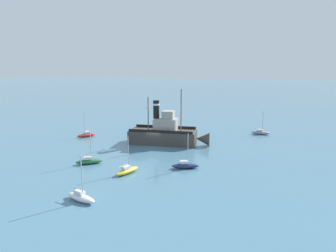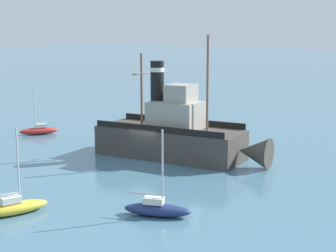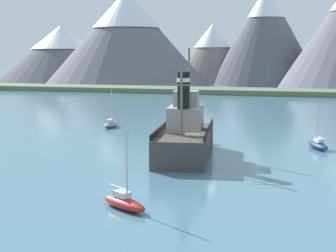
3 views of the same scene
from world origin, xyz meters
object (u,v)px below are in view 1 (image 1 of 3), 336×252
Objects in this scene: sailboat_white at (81,197)px; sailboat_grey at (261,132)px; sailboat_navy at (185,165)px; sailboat_yellow at (127,170)px; sailboat_green at (89,161)px; old_tugboat at (166,134)px; sailboat_red at (86,135)px.

sailboat_grey is at bearing 158.21° from sailboat_white.
sailboat_white is 1.00× the size of sailboat_navy.
sailboat_yellow and sailboat_green have the same top height.
old_tugboat is 3.01× the size of sailboat_yellow.
sailboat_yellow is (16.27, 0.65, -1.40)m from old_tugboat.
sailboat_white is 1.00× the size of sailboat_grey.
old_tugboat is at bearing 180.00° from sailboat_white.
sailboat_green is at bearing -77.89° from sailboat_navy.
sailboat_green is (2.90, -13.51, 0.00)m from sailboat_navy.
old_tugboat reaches higher than sailboat_grey.
sailboat_yellow and sailboat_red have the same top height.
sailboat_grey is 1.00× the size of sailboat_red.
old_tugboat is 16.85m from sailboat_red.
sailboat_navy is 1.00× the size of sailboat_grey.
sailboat_white is 1.00× the size of sailboat_green.
sailboat_navy is 1.00× the size of sailboat_yellow.
sailboat_red is at bearing -115.15° from sailboat_navy.
old_tugboat reaches higher than sailboat_navy.
sailboat_navy is at bearing 125.03° from sailboat_yellow.
sailboat_white is 8.92m from sailboat_yellow.
sailboat_green is (28.41, -21.91, 0.00)m from sailboat_grey.
sailboat_grey is 35.37m from sailboat_red.
sailboat_navy is at bearing -18.22° from sailboat_grey.
sailboat_navy is 26.86m from sailboat_grey.
sailboat_yellow is 7.17m from sailboat_green.
sailboat_white and sailboat_red have the same top height.
sailboat_red is at bearing -66.24° from sailboat_grey.
old_tugboat is at bearing 91.47° from sailboat_red.
sailboat_white is at bearing -21.79° from sailboat_grey.
sailboat_red is 1.00× the size of sailboat_green.
old_tugboat is 3.01× the size of sailboat_navy.
sailboat_navy is at bearing 64.85° from sailboat_red.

